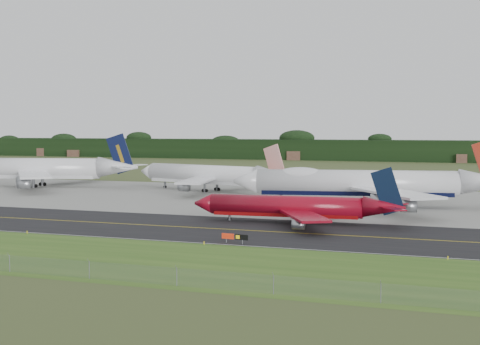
% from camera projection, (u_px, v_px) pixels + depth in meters
% --- Properties ---
extents(ground, '(600.00, 600.00, 0.00)m').
position_uv_depth(ground, '(254.00, 227.00, 126.78)').
color(ground, '#3E4B23').
rests_on(ground, ground).
extents(grass_verge, '(400.00, 30.00, 0.01)m').
position_uv_depth(grass_verge, '(177.00, 262.00, 93.80)').
color(grass_verge, '#2C5318').
rests_on(grass_verge, ground).
extents(taxiway, '(400.00, 32.00, 0.02)m').
position_uv_depth(taxiway, '(247.00, 230.00, 123.01)').
color(taxiway, black).
rests_on(taxiway, ground).
extents(apron, '(400.00, 78.00, 0.01)m').
position_uv_depth(apron, '(314.00, 200.00, 174.84)').
color(apron, gray).
rests_on(apron, ground).
extents(taxiway_centreline, '(400.00, 0.40, 0.00)m').
position_uv_depth(taxiway_centreline, '(247.00, 230.00, 123.01)').
color(taxiway_centreline, gold).
rests_on(taxiway_centreline, taxiway).
extents(taxiway_edge_line, '(400.00, 0.25, 0.00)m').
position_uv_depth(taxiway_edge_line, '(216.00, 244.00, 108.41)').
color(taxiway_edge_line, silver).
rests_on(taxiway_edge_line, taxiway).
extents(perimeter_fence, '(320.00, 0.10, 320.00)m').
position_uv_depth(perimeter_fence, '(132.00, 273.00, 81.48)').
color(perimeter_fence, slate).
rests_on(perimeter_fence, ground).
extents(horizon_treeline, '(700.00, 25.00, 12.00)m').
position_uv_depth(horizon_treeline, '(401.00, 152.00, 384.37)').
color(horizon_treeline, black).
rests_on(horizon_treeline, ground).
extents(jet_ba_747, '(65.89, 53.89, 16.62)m').
position_uv_depth(jet_ba_747, '(366.00, 183.00, 159.39)').
color(jet_ba_747, silver).
rests_on(jet_ba_747, ground).
extents(jet_red_737, '(42.54, 34.63, 11.49)m').
position_uv_depth(jet_red_737, '(297.00, 207.00, 132.33)').
color(jet_red_737, maroon).
rests_on(jet_red_737, ground).
extents(jet_navy_gold, '(66.32, 56.74, 17.27)m').
position_uv_depth(jet_navy_gold, '(37.00, 169.00, 214.49)').
color(jet_navy_gold, white).
rests_on(jet_navy_gold, ground).
extents(jet_star_tail, '(54.28, 44.41, 14.53)m').
position_uv_depth(jet_star_tail, '(210.00, 175.00, 198.67)').
color(jet_star_tail, white).
rests_on(jet_star_tail, ground).
extents(taxiway_sign, '(4.70, 0.72, 1.57)m').
position_uv_depth(taxiway_sign, '(235.00, 237.00, 108.88)').
color(taxiway_sign, slate).
rests_on(taxiway_sign, ground).
extents(edge_marker_left, '(0.16, 0.16, 0.50)m').
position_uv_depth(edge_marker_left, '(27.00, 232.00, 119.24)').
color(edge_marker_left, yellow).
rests_on(edge_marker_left, ground).
extents(edge_marker_center, '(0.16, 0.16, 0.50)m').
position_uv_depth(edge_marker_center, '(204.00, 243.00, 108.03)').
color(edge_marker_center, yellow).
rests_on(edge_marker_center, ground).
extents(edge_marker_right, '(0.16, 0.16, 0.50)m').
position_uv_depth(edge_marker_right, '(448.00, 258.00, 95.64)').
color(edge_marker_right, yellow).
rests_on(edge_marker_right, ground).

